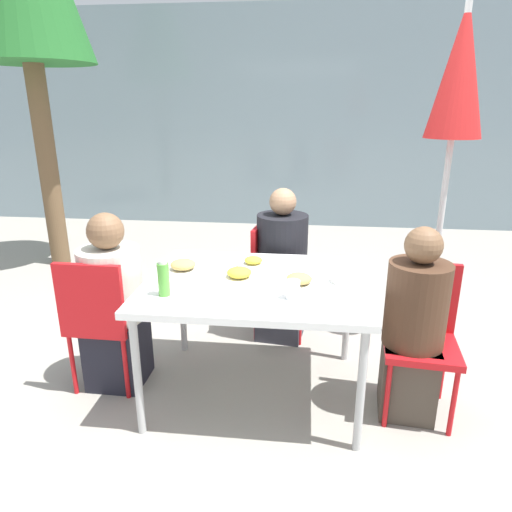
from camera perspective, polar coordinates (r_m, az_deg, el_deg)
ground_plane at (r=3.00m, az=0.00°, el=-16.45°), size 24.00×24.00×0.00m
building_facade at (r=6.77m, az=4.29°, el=16.55°), size 10.00×0.20×3.00m
dining_table at (r=2.67m, az=0.00°, el=-4.19°), size 1.28×1.02×0.75m
chair_left at (r=2.94m, az=-18.87°, el=-6.96°), size 0.41×0.41×0.87m
person_left at (r=2.97m, az=-17.37°, el=-6.18°), size 0.37×0.37×1.12m
chair_right at (r=2.79m, az=19.89°, el=-8.41°), size 0.44×0.44×0.87m
person_right at (r=2.71m, az=19.07°, el=-8.77°), size 0.33×0.33×1.12m
chair_far at (r=3.49m, az=2.08°, el=-1.85°), size 0.45×0.45×0.87m
person_far at (r=3.42m, az=3.22°, el=-1.79°), size 0.38×0.38×1.15m
closed_umbrella at (r=3.43m, az=23.90°, el=18.46°), size 0.37×0.37×2.36m
plate_0 at (r=2.66m, az=-2.11°, el=-2.39°), size 0.26×0.26×0.07m
plate_1 at (r=2.57m, az=5.41°, el=-3.15°), size 0.26×0.26×0.07m
plate_2 at (r=2.88m, az=-0.34°, el=-0.80°), size 0.21×0.21×0.06m
plate_3 at (r=2.81m, az=-9.10°, el=-1.36°), size 0.28×0.28×0.08m
bottle at (r=2.46m, az=-11.47°, el=-2.80°), size 0.06×0.06×0.20m
drinking_cup at (r=2.40m, az=4.62°, el=-4.21°), size 0.08×0.08×0.10m
salad_bowl at (r=2.66m, az=11.13°, el=-2.76°), size 0.16×0.16×0.05m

